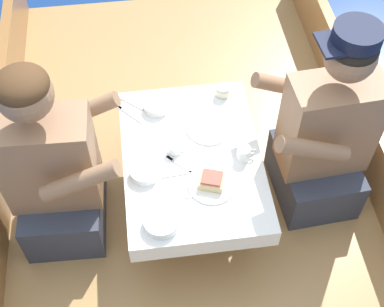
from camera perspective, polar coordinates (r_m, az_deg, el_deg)
ground_plane at (r=2.90m, az=0.24°, el=-9.53°), size 60.00×60.00×0.00m
boat_deck at (r=2.79m, az=0.25°, el=-8.34°), size 1.94×3.59×0.25m
cockpit_table at (r=2.43m, az=0.00°, el=-0.86°), size 0.62×0.87×0.40m
person_port at (r=2.40m, az=-14.53°, el=-1.92°), size 0.53×0.45×1.01m
person_starboard at (r=2.50m, az=13.93°, el=1.75°), size 0.54×0.47×1.05m
plate_sandwich at (r=2.30m, az=2.12°, el=-3.25°), size 0.21×0.21×0.01m
plate_bread at (r=2.49m, az=1.85°, el=2.84°), size 0.22×0.22×0.01m
sandwich at (r=2.28m, az=2.14°, el=-2.87°), size 0.13×0.12×0.05m
bowl_port_near at (r=2.56m, az=-3.83°, el=5.12°), size 0.12×0.12×0.04m
bowl_starboard_near at (r=2.19m, az=-3.30°, el=-7.28°), size 0.15×0.15×0.04m
bowl_center_far at (r=2.33m, az=-5.06°, el=-1.93°), size 0.13×0.13×0.04m
coffee_cup_port at (r=2.37m, az=5.56°, el=0.07°), size 0.09×0.06×0.07m
coffee_cup_starboard at (r=2.39m, az=-1.88°, el=0.66°), size 0.09×0.06×0.05m
tin_can at (r=2.62m, az=3.29°, el=6.67°), size 0.07×0.07×0.05m
utensil_fork_starboard at (r=2.58m, az=-7.00°, el=4.40°), size 0.13×0.14×0.00m
utensil_knife_port at (r=2.27m, az=-0.85°, el=-4.70°), size 0.17×0.01×0.00m
utensil_knife_starboard at (r=2.33m, az=-1.57°, el=-2.29°), size 0.17×0.03×0.00m
utensil_spoon_center at (r=2.62m, az=-6.79°, el=5.50°), size 0.14×0.12×0.01m
utensil_fork_port at (r=2.37m, az=-1.46°, el=-1.13°), size 0.13×0.13×0.00m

